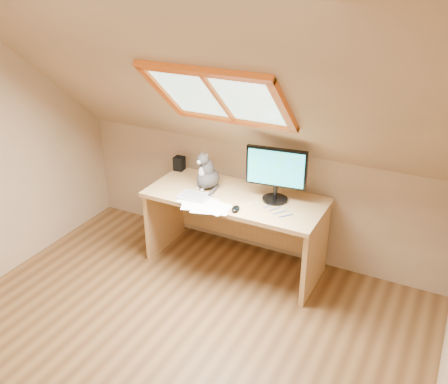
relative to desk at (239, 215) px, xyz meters
The scene contains 10 objects.
ground 1.52m from the desk, 88.83° to the right, with size 3.50×3.50×0.00m, color brown.
room_shell 1.81m from the desk, 88.90° to the right, with size 3.52×3.52×2.41m.
desk is the anchor object (origin of this frame).
monitor 0.58m from the desk, ahead, with size 0.50×0.21×0.46m.
cat 0.45m from the desk, behind, with size 0.26×0.28×0.35m.
desk_speaker 0.78m from the desk, 165.41° to the left, with size 0.09×0.09×0.13m, color black.
graphics_tablet 0.45m from the desk, 139.54° to the right, with size 0.27×0.19×0.01m, color #B2B2B7.
mouse 0.40m from the desk, 68.84° to the right, with size 0.06×0.11×0.03m, color black.
papers 0.43m from the desk, 118.24° to the right, with size 0.35×0.30×0.01m.
cables 0.43m from the desk, 29.93° to the right, with size 0.51×0.26×0.01m.
Camera 1 is at (1.60, -2.01, 2.55)m, focal length 40.00 mm.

